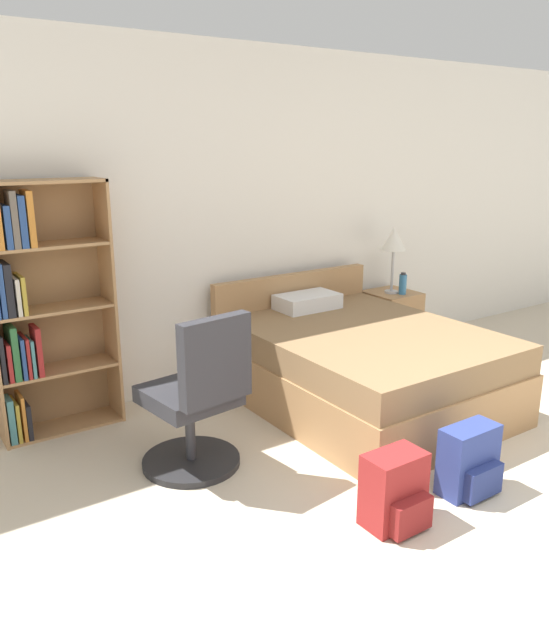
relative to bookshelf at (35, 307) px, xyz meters
The scene contains 9 objects.
wall_back 1.74m from the bookshelf, ahead, with size 9.00×0.06×2.60m.
bookshelf is the anchor object (origin of this frame).
bed 2.28m from the bookshelf, 21.66° to the right, with size 1.49×1.90×0.84m.
office_chair 1.28m from the bookshelf, 59.48° to the right, with size 0.59×0.64×0.98m.
nightstand 3.13m from the bookshelf, ahead, with size 0.42×0.45×0.57m.
table_lamp 3.05m from the bookshelf, ahead, with size 0.22×0.22×0.59m.
water_bottle 3.10m from the bookshelf, ahead, with size 0.07×0.07×0.20m.
backpack_blue 2.81m from the bookshelf, 50.33° to the right, with size 0.34×0.23×0.39m.
backpack_red 2.49m from the bookshelf, 60.51° to the right, with size 0.31×0.26×0.39m.
Camera 1 is at (-2.56, -1.01, 1.89)m, focal length 35.00 mm.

